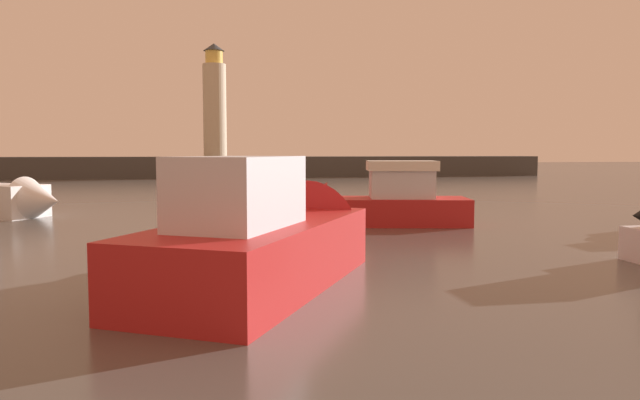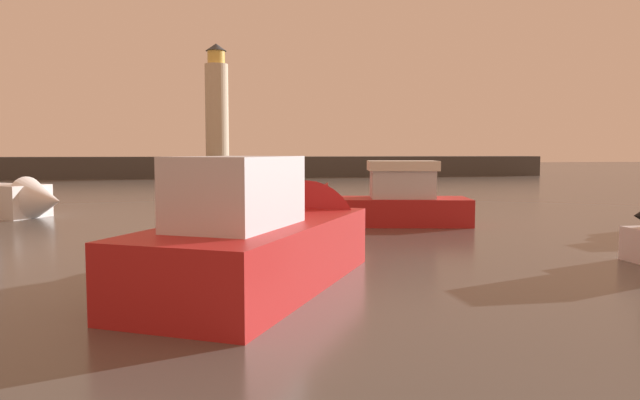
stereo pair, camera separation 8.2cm
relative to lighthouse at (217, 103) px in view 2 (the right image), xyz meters
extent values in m
plane|color=#4C4742|center=(3.91, -33.00, -8.15)|extent=(220.00, 220.00, 0.00)
cube|color=#423F3D|center=(3.91, 0.00, -7.00)|extent=(67.82, 4.31, 2.30)
cylinder|color=beige|center=(0.00, 0.00, -0.79)|extent=(2.54, 2.54, 10.13)
cylinder|color=#F2CC59|center=(0.00, 0.00, 4.99)|extent=(1.90, 1.90, 1.42)
cone|color=#33383D|center=(0.00, 0.00, 6.10)|extent=(2.29, 2.29, 0.81)
cube|color=#B21E1E|center=(0.14, -55.19, -7.44)|extent=(6.03, 7.75, 1.42)
cone|color=#B21E1E|center=(2.25, -51.38, -7.37)|extent=(3.66, 3.59, 2.75)
cube|color=silver|center=(-0.33, -56.04, -6.03)|extent=(2.97, 3.43, 1.39)
cube|color=#B21E1E|center=(6.25, -45.09, -7.62)|extent=(6.35, 3.44, 1.06)
cone|color=#B21E1E|center=(2.75, -44.37, -7.56)|extent=(2.45, 2.56, 2.19)
cube|color=silver|center=(6.63, -45.16, -6.54)|extent=(2.75, 2.22, 1.09)
cube|color=silver|center=(6.63, -45.16, -5.81)|extent=(3.03, 2.45, 0.38)
cone|color=white|center=(-7.93, -40.44, -7.36)|extent=(2.73, 2.76, 2.05)
camera|label=1|loc=(-0.92, -67.94, -5.23)|focal=33.83mm
camera|label=2|loc=(-0.84, -67.96, -5.23)|focal=33.83mm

